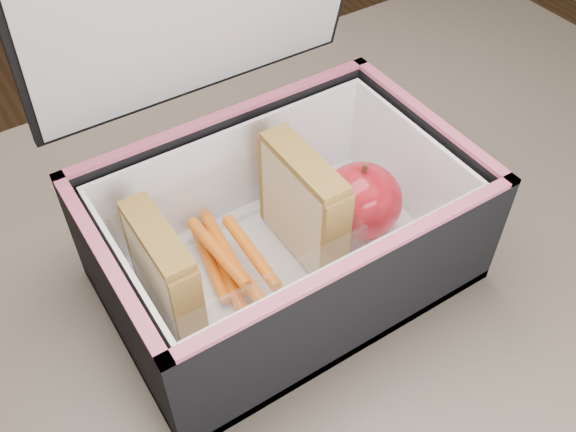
% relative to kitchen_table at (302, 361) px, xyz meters
% --- Properties ---
extents(kitchen_table, '(1.20, 0.80, 0.75)m').
position_rel_kitchen_table_xyz_m(kitchen_table, '(0.00, 0.00, 0.00)').
color(kitchen_table, brown).
rests_on(kitchen_table, ground).
extents(lunch_bag, '(0.31, 0.26, 0.32)m').
position_rel_kitchen_table_xyz_m(lunch_bag, '(0.01, 0.05, 0.16)').
color(lunch_bag, black).
rests_on(lunch_bag, kitchen_table).
extents(plastic_tub, '(0.18, 0.13, 0.07)m').
position_rel_kitchen_table_xyz_m(plastic_tub, '(-0.04, 0.05, 0.14)').
color(plastic_tub, white).
rests_on(plastic_tub, lunch_bag).
extents(sandwich_left, '(0.03, 0.09, 0.10)m').
position_rel_kitchen_table_xyz_m(sandwich_left, '(-0.10, 0.05, 0.16)').
color(sandwich_left, '#CEB187').
rests_on(sandwich_left, plastic_tub).
extents(sandwich_right, '(0.03, 0.10, 0.11)m').
position_rel_kitchen_table_xyz_m(sandwich_right, '(0.03, 0.05, 0.16)').
color(sandwich_right, '#CEB187').
rests_on(sandwich_right, plastic_tub).
extents(carrot_sticks, '(0.05, 0.13, 0.03)m').
position_rel_kitchen_table_xyz_m(carrot_sticks, '(-0.04, 0.06, 0.12)').
color(carrot_sticks, '#D65907').
rests_on(carrot_sticks, plastic_tub).
extents(paper_napkin, '(0.08, 0.08, 0.01)m').
position_rel_kitchen_table_xyz_m(paper_napkin, '(0.09, 0.04, 0.11)').
color(paper_napkin, white).
rests_on(paper_napkin, lunch_bag).
extents(red_apple, '(0.08, 0.08, 0.08)m').
position_rel_kitchen_table_xyz_m(red_apple, '(0.09, 0.04, 0.15)').
color(red_apple, maroon).
rests_on(red_apple, paper_napkin).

